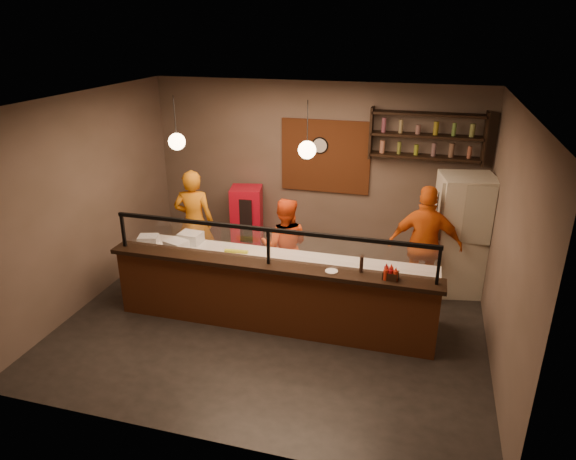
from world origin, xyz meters
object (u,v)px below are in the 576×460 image
(cook_mid, at_px, (285,246))
(condiment_caddy, at_px, (391,275))
(cook_left, at_px, (194,222))
(fridge, at_px, (461,235))
(pizza_dough, at_px, (250,257))
(red_cooler, at_px, (247,221))
(wall_clock, at_px, (320,145))
(pepper_mill, at_px, (361,264))
(cook_right, at_px, (425,245))

(cook_mid, distance_m, condiment_caddy, 2.14)
(cook_left, bearing_deg, fridge, 173.87)
(fridge, relative_size, pizza_dough, 3.63)
(fridge, height_order, red_cooler, fridge)
(wall_clock, bearing_deg, pizza_dough, -102.66)
(cook_left, height_order, condiment_caddy, cook_left)
(cook_left, relative_size, condiment_caddy, 9.85)
(cook_mid, relative_size, fridge, 0.82)
(wall_clock, height_order, red_cooler, wall_clock)
(cook_mid, distance_m, pepper_mill, 1.79)
(wall_clock, height_order, pepper_mill, wall_clock)
(wall_clock, xyz_separation_m, pizza_dough, (-0.52, -2.32, -1.19))
(wall_clock, distance_m, pepper_mill, 3.06)
(red_cooler, height_order, condiment_caddy, red_cooler)
(cook_right, xyz_separation_m, pizza_dough, (-2.47, -1.04, -0.04))
(pizza_dough, xyz_separation_m, pepper_mill, (1.68, -0.36, 0.27))
(red_cooler, bearing_deg, cook_left, -135.09)
(cook_mid, bearing_deg, pizza_dough, 58.20)
(fridge, xyz_separation_m, red_cooler, (-3.81, 0.47, -0.32))
(cook_right, relative_size, red_cooler, 1.45)
(cook_mid, xyz_separation_m, pizza_dough, (-0.32, -0.74, 0.11))
(pizza_dough, bearing_deg, cook_mid, 66.97)
(wall_clock, xyz_separation_m, red_cooler, (-1.31, -0.31, -1.45))
(cook_right, distance_m, red_cooler, 3.41)
(red_cooler, relative_size, pizza_dough, 2.43)
(wall_clock, xyz_separation_m, cook_mid, (-0.21, -1.58, -1.30))
(red_cooler, distance_m, pizza_dough, 2.17)
(cook_left, height_order, red_cooler, cook_left)
(cook_left, xyz_separation_m, condiment_caddy, (3.47, -1.51, 0.19))
(cook_mid, xyz_separation_m, fridge, (2.71, 0.80, 0.17))
(red_cooler, xyz_separation_m, pepper_mill, (2.46, -2.37, 0.52))
(pepper_mill, bearing_deg, cook_left, 155.27)
(cook_right, relative_size, fridge, 0.97)
(fridge, bearing_deg, wall_clock, 151.79)
(cook_right, bearing_deg, red_cooler, -19.22)
(cook_left, relative_size, pepper_mill, 8.20)
(pepper_mill, bearing_deg, wall_clock, 113.33)
(wall_clock, distance_m, fridge, 2.85)
(red_cooler, relative_size, condiment_caddy, 6.97)
(red_cooler, height_order, pepper_mill, red_cooler)
(condiment_caddy, bearing_deg, pepper_mill, 166.29)
(wall_clock, bearing_deg, fridge, -17.29)
(condiment_caddy, bearing_deg, red_cooler, 139.18)
(cook_right, distance_m, condiment_caddy, 1.55)
(wall_clock, bearing_deg, condiment_caddy, -60.87)
(cook_right, xyz_separation_m, pepper_mill, (-0.80, -1.40, 0.23))
(wall_clock, relative_size, pizza_dough, 0.56)
(fridge, relative_size, condiment_caddy, 10.42)
(fridge, height_order, condiment_caddy, fridge)
(cook_mid, bearing_deg, fridge, -172.26)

